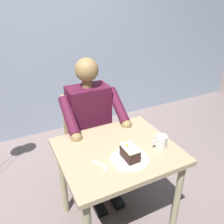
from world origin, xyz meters
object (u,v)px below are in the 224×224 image
seated_person (93,128)px  coffee_cup (161,141)px  cake_slice (130,153)px  chair (87,134)px  dining_table (117,162)px  dessert_spoon (103,167)px

seated_person → coffee_cup: size_ratio=10.75×
cake_slice → coffee_cup: 0.28m
seated_person → chair: bearing=-90.0°
dining_table → dessert_spoon: (0.18, 0.14, 0.12)m
cake_slice → coffee_cup: (-0.28, -0.03, -0.01)m
cake_slice → seated_person: bearing=-88.3°
dessert_spoon → chair: bearing=-102.7°
cake_slice → dessert_spoon: bearing=-0.6°
seated_person → coffee_cup: (-0.30, 0.59, 0.13)m
chair → coffee_cup: bearing=111.3°
dining_table → cake_slice: cake_slice is taller
seated_person → dessert_spoon: seated_person is taller
dessert_spoon → dining_table: bearing=-142.4°
cake_slice → dessert_spoon: size_ratio=0.99×
dining_table → cake_slice: bearing=97.4°
coffee_cup → chair: bearing=-68.7°
coffee_cup → dessert_spoon: size_ratio=0.86×
chair → cake_slice: size_ratio=6.59×
chair → coffee_cup: chair is taller
chair → dining_table: bearing=90.0°
coffee_cup → dessert_spoon: (0.47, 0.03, -0.04)m
coffee_cup → seated_person: bearing=-63.3°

